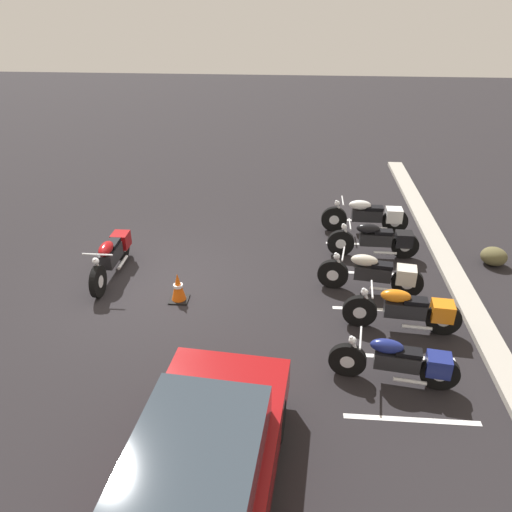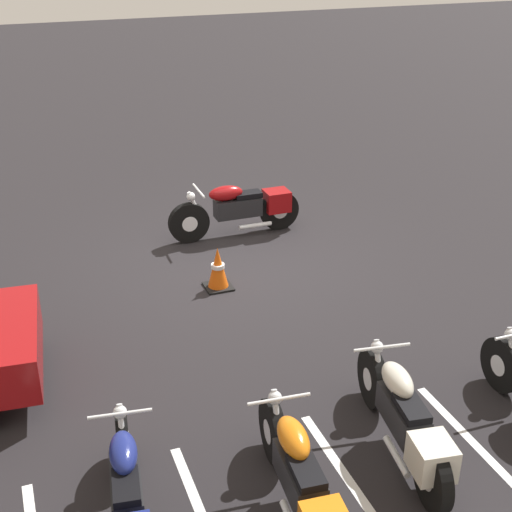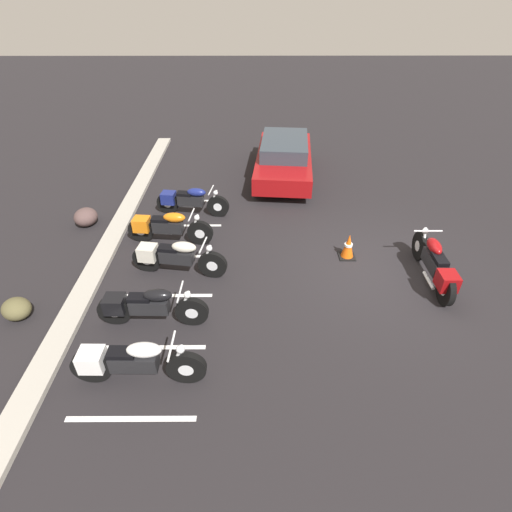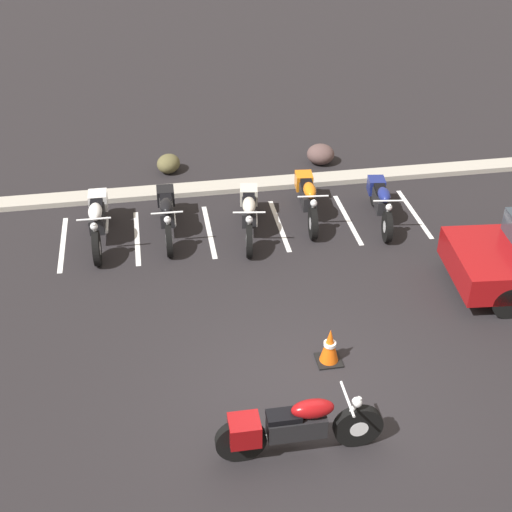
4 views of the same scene
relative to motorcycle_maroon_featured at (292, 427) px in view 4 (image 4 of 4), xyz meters
The scene contains 17 objects.
ground 1.23m from the motorcycle_maroon_featured, 68.54° to the left, with size 60.00×60.00×0.00m, color black.
motorcycle_maroon_featured is the anchor object (origin of this frame).
parked_bike_0 6.71m from the motorcycle_maroon_featured, 113.75° to the left, with size 0.65×2.31×0.91m.
parked_bike_1 6.32m from the motorcycle_maroon_featured, 101.93° to the left, with size 0.62×2.21×0.87m.
parked_bike_2 5.92m from the motorcycle_maroon_featured, 86.55° to the left, with size 0.73×2.25×0.89m.
parked_bike_3 6.57m from the motorcycle_maroon_featured, 75.13° to the left, with size 0.64×2.24×0.88m.
parked_bike_4 6.74m from the motorcycle_maroon_featured, 61.90° to the left, with size 0.68×2.13×0.84m.
concrete_curb 7.85m from the motorcycle_maroon_featured, 86.98° to the left, with size 18.00×0.50×0.12m, color #A8A399.
landscape_rock_0 8.99m from the motorcycle_maroon_featured, 97.13° to the left, with size 0.61×0.54×0.44m, color brown.
landscape_rock_1 9.14m from the motorcycle_maroon_featured, 73.61° to the left, with size 0.67×0.61×0.50m, color brown.
traffic_cone 2.01m from the motorcycle_maroon_featured, 60.29° to the left, with size 0.40×0.40×0.65m.
stall_line_0 6.97m from the motorcycle_maroon_featured, 119.76° to the left, with size 0.10×2.10×0.00m, color white.
stall_line_1 6.37m from the motorcycle_maroon_featured, 107.98° to the left, with size 0.10×2.10×0.00m, color white.
stall_line_2 6.08m from the motorcycle_maroon_featured, 94.43° to the left, with size 0.10×2.10×0.00m, color white.
stall_line_3 6.14m from the motorcycle_maroon_featured, 80.37° to the left, with size 0.10×2.10×0.00m, color white.
stall_line_4 6.56m from the motorcycle_maroon_featured, 67.37° to the left, with size 0.10×2.10×0.00m, color white.
stall_line_5 7.26m from the motorcycle_maroon_featured, 56.42° to the left, with size 0.10×2.10×0.00m, color white.
Camera 4 is at (-2.01, -7.65, 7.77)m, focal length 50.00 mm.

